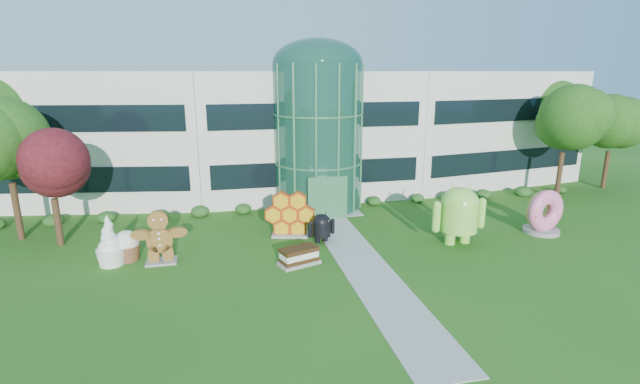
{
  "coord_description": "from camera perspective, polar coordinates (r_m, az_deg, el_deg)",
  "views": [
    {
      "loc": [
        -6.65,
        -19.07,
        9.31
      ],
      "look_at": [
        -1.15,
        6.0,
        2.6
      ],
      "focal_mm": 26.0,
      "sensor_mm": 36.0,
      "label": 1
    }
  ],
  "objects": [
    {
      "name": "ground",
      "position": [
        22.23,
        6.31,
        -10.19
      ],
      "size": [
        140.0,
        140.0,
        0.0
      ],
      "primitive_type": "plane",
      "color": "#215114",
      "rests_on": "ground"
    },
    {
      "name": "building",
      "position": [
        37.95,
        -2.21,
        7.58
      ],
      "size": [
        46.0,
        15.0,
        9.3
      ],
      "primitive_type": null,
      "color": "beige",
      "rests_on": "ground"
    },
    {
      "name": "atrium",
      "position": [
        32.07,
        -0.3,
        6.75
      ],
      "size": [
        6.0,
        6.0,
        9.8
      ],
      "primitive_type": "cylinder",
      "color": "#194738",
      "rests_on": "ground"
    },
    {
      "name": "walkway",
      "position": [
        23.96,
        4.78,
        -8.21
      ],
      "size": [
        2.4,
        20.0,
        0.04
      ],
      "primitive_type": "cube",
      "color": "#9E9E93",
      "rests_on": "ground"
    },
    {
      "name": "tree_red",
      "position": [
        28.7,
        -29.97,
        -0.04
      ],
      "size": [
        4.0,
        4.0,
        6.0
      ],
      "primitive_type": null,
      "color": "#3F0C14",
      "rests_on": "ground"
    },
    {
      "name": "trees_backdrop",
      "position": [
        33.14,
        -0.66,
        5.78
      ],
      "size": [
        52.0,
        8.0,
        8.4
      ],
      "primitive_type": null,
      "color": "#214812",
      "rests_on": "ground"
    },
    {
      "name": "android_green",
      "position": [
        26.56,
        16.79,
        -2.21
      ],
      "size": [
        3.41,
        2.34,
        3.78
      ],
      "primitive_type": null,
      "rotation": [
        0.0,
        0.0,
        0.04
      ],
      "color": "#8ADA46",
      "rests_on": "ground"
    },
    {
      "name": "android_black",
      "position": [
        25.87,
        0.18,
        -4.18
      ],
      "size": [
        1.9,
        1.48,
        1.92
      ],
      "primitive_type": null,
      "rotation": [
        0.0,
        0.0,
        0.22
      ],
      "color": "black",
      "rests_on": "ground"
    },
    {
      "name": "donut",
      "position": [
        30.27,
        25.8,
        -2.12
      ],
      "size": [
        2.75,
        1.69,
        2.67
      ],
      "primitive_type": null,
      "rotation": [
        0.0,
        0.0,
        0.19
      ],
      "color": "#F65D8E",
      "rests_on": "ground"
    },
    {
      "name": "gingerbread",
      "position": [
        24.35,
        -19.14,
        -5.21
      ],
      "size": [
        2.98,
        1.15,
        2.75
      ],
      "primitive_type": null,
      "rotation": [
        0.0,
        0.0,
        0.0
      ],
      "color": "brown",
      "rests_on": "ground"
    },
    {
      "name": "ice_cream_sandwich",
      "position": [
        23.14,
        -2.6,
        -7.88
      ],
      "size": [
        2.23,
        1.62,
        0.89
      ],
      "primitive_type": null,
      "rotation": [
        0.0,
        0.0,
        0.34
      ],
      "color": "black",
      "rests_on": "ground"
    },
    {
      "name": "honeycomb",
      "position": [
        26.79,
        -3.72,
        -2.98
      ],
      "size": [
        3.25,
        1.79,
        2.42
      ],
      "primitive_type": null,
      "rotation": [
        0.0,
        0.0,
        -0.24
      ],
      "color": "gold",
      "rests_on": "ground"
    },
    {
      "name": "froyo",
      "position": [
        25.05,
        -24.49,
        -5.45
      ],
      "size": [
        1.89,
        1.89,
        2.54
      ],
      "primitive_type": null,
      "rotation": [
        0.0,
        0.0,
        -0.35
      ],
      "color": "white",
      "rests_on": "ground"
    },
    {
      "name": "cupcake",
      "position": [
        25.44,
        -22.68,
        -6.09
      ],
      "size": [
        1.64,
        1.64,
        1.59
      ],
      "primitive_type": null,
      "rotation": [
        0.0,
        0.0,
        -0.28
      ],
      "color": "white",
      "rests_on": "ground"
    }
  ]
}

